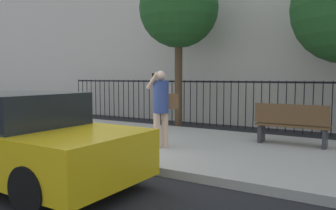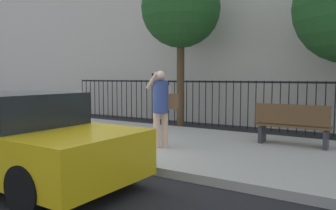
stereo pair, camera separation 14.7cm
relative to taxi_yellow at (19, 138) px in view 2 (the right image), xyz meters
The scene contains 7 objects.
ground_plane 1.57m from the taxi_yellow, 101.36° to the left, with size 60.00×60.00×0.00m, color black.
sidewalk 3.64m from the taxi_yellow, 94.42° to the left, with size 28.00×4.40×0.15m, color #B2ADA3.
iron_fence 7.29m from the taxi_yellow, 92.17° to the left, with size 12.03×0.04×1.60m.
taxi_yellow is the anchor object (origin of this frame).
pedestrian_on_phone 3.01m from the taxi_yellow, 71.16° to the left, with size 0.61×0.72×1.70m.
street_bench 5.65m from the taxi_yellow, 53.43° to the left, with size 1.60×0.45×0.95m.
street_tree_near 6.97m from the taxi_yellow, 94.86° to the left, with size 2.56×2.56×5.21m.
Camera 2 is at (5.31, -4.66, 1.71)m, focal length 35.80 mm.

